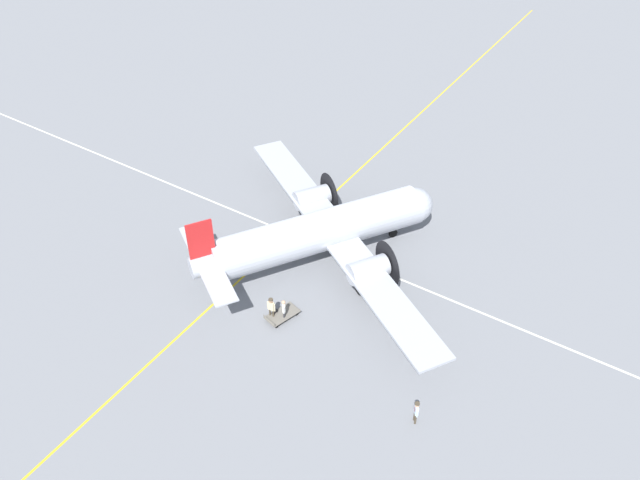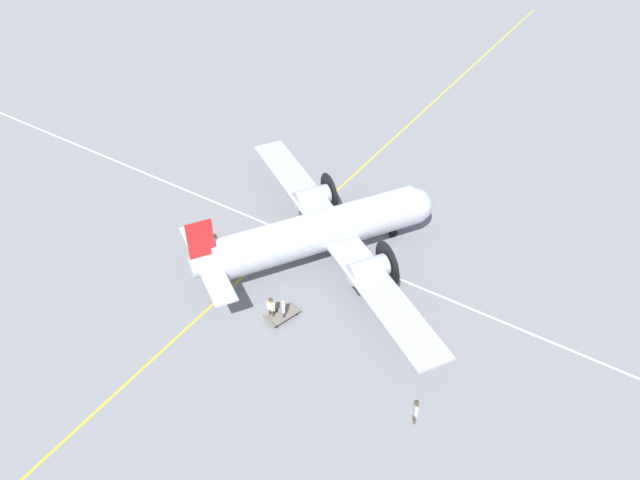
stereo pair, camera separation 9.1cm
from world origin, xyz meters
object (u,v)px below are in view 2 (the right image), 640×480
object	(u,v)px
passenger_boarding	(284,308)
airliner_main	(326,229)
ramp_agent	(271,306)
suitcase_near_door	(275,313)
crew_foreground	(416,410)
baggage_cart	(282,314)

from	to	relation	value
passenger_boarding	airliner_main	bearing A→B (deg)	-26.10
airliner_main	ramp_agent	distance (m)	7.34
passenger_boarding	suitcase_near_door	world-z (taller)	passenger_boarding
passenger_boarding	suitcase_near_door	distance (m)	1.08
airliner_main	suitcase_near_door	size ratio (longest dim) A/B	47.19
suitcase_near_door	ramp_agent	bearing A→B (deg)	-0.18
crew_foreground	suitcase_near_door	xyz separation A→B (m)	(-2.40, -11.45, -0.83)
airliner_main	ramp_agent	size ratio (longest dim) A/B	13.24
ramp_agent	baggage_cart	size ratio (longest dim) A/B	0.73
passenger_boarding	suitcase_near_door	size ratio (longest dim) A/B	3.34
suitcase_near_door	passenger_boarding	bearing A→B (deg)	95.54
ramp_agent	airliner_main	bearing A→B (deg)	87.21
crew_foreground	ramp_agent	bearing A→B (deg)	41.01
suitcase_near_door	baggage_cart	world-z (taller)	baggage_cart
airliner_main	ramp_agent	bearing A→B (deg)	-144.98
airliner_main	crew_foreground	world-z (taller)	airliner_main
ramp_agent	passenger_boarding	bearing A→B (deg)	24.42
ramp_agent	suitcase_near_door	size ratio (longest dim) A/B	3.56
airliner_main	baggage_cart	bearing A→B (deg)	-140.51
suitcase_near_door	airliner_main	bearing A→B (deg)	-177.22
baggage_cart	airliner_main	bearing A→B (deg)	23.08
suitcase_near_door	baggage_cart	distance (m)	0.52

